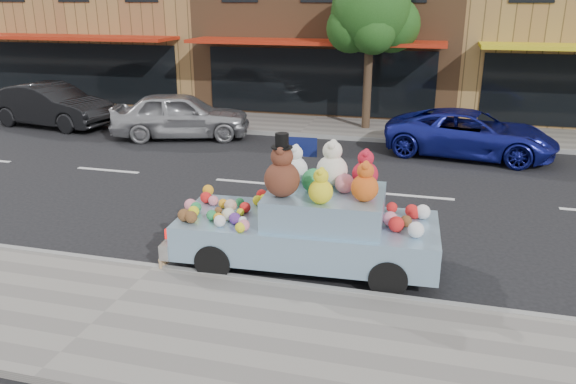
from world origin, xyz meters
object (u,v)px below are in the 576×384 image
(car_silver, at_px, (181,115))
(car_dark, at_px, (51,105))
(art_car, at_px, (309,222))
(street_tree, at_px, (371,19))
(car_blue, at_px, (470,134))

(car_silver, xyz_separation_m, car_dark, (-5.20, 0.40, 0.00))
(car_silver, height_order, art_car, art_car)
(street_tree, relative_size, art_car, 1.14)
(car_silver, distance_m, art_car, 10.07)
(car_silver, relative_size, car_blue, 0.93)
(street_tree, height_order, car_dark, street_tree)
(car_dark, xyz_separation_m, art_car, (11.30, -8.41, 0.04))
(street_tree, xyz_separation_m, art_car, (0.40, -10.63, -2.90))
(street_tree, bearing_deg, car_silver, -155.34)
(car_silver, distance_m, car_blue, 9.01)
(street_tree, height_order, art_car, street_tree)
(street_tree, relative_size, car_silver, 1.18)
(car_blue, xyz_separation_m, art_car, (-2.90, -8.09, 0.14))
(car_blue, bearing_deg, car_dark, 96.84)
(car_dark, height_order, art_car, art_car)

